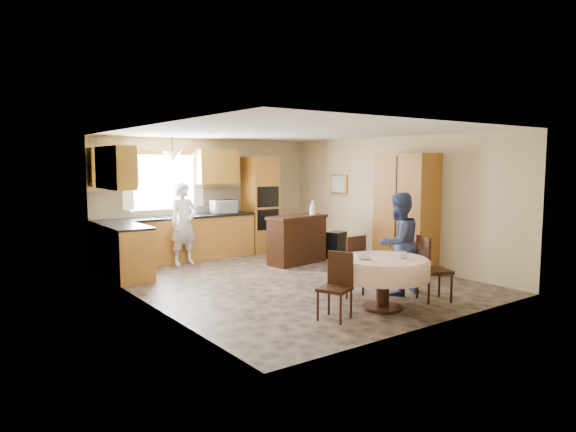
% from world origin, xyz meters
% --- Properties ---
extents(floor, '(5.00, 6.00, 0.01)m').
position_xyz_m(floor, '(0.00, 0.00, 0.00)').
color(floor, brown).
rests_on(floor, ground).
extents(ceiling, '(5.00, 6.00, 0.01)m').
position_xyz_m(ceiling, '(0.00, 0.00, 2.50)').
color(ceiling, white).
rests_on(ceiling, wall_back).
extents(wall_back, '(5.00, 0.02, 2.50)m').
position_xyz_m(wall_back, '(0.00, 3.00, 1.25)').
color(wall_back, tan).
rests_on(wall_back, floor).
extents(wall_front, '(5.00, 0.02, 2.50)m').
position_xyz_m(wall_front, '(0.00, -3.00, 1.25)').
color(wall_front, tan).
rests_on(wall_front, floor).
extents(wall_left, '(0.02, 6.00, 2.50)m').
position_xyz_m(wall_left, '(-2.50, 0.00, 1.25)').
color(wall_left, tan).
rests_on(wall_left, floor).
extents(wall_right, '(0.02, 6.00, 2.50)m').
position_xyz_m(wall_right, '(2.50, 0.00, 1.25)').
color(wall_right, tan).
rests_on(wall_right, floor).
extents(window, '(1.40, 0.03, 1.10)m').
position_xyz_m(window, '(-1.00, 2.98, 1.60)').
color(window, white).
rests_on(window, wall_back).
extents(curtain_left, '(0.22, 0.02, 1.15)m').
position_xyz_m(curtain_left, '(-1.75, 2.93, 1.65)').
color(curtain_left, white).
rests_on(curtain_left, wall_back).
extents(curtain_right, '(0.22, 0.02, 1.15)m').
position_xyz_m(curtain_right, '(-0.25, 2.93, 1.65)').
color(curtain_right, white).
rests_on(curtain_right, wall_back).
extents(base_cab_back, '(3.30, 0.60, 0.88)m').
position_xyz_m(base_cab_back, '(-0.85, 2.70, 0.44)').
color(base_cab_back, '#CF8737').
rests_on(base_cab_back, floor).
extents(counter_back, '(3.30, 0.64, 0.04)m').
position_xyz_m(counter_back, '(-0.85, 2.70, 0.90)').
color(counter_back, black).
rests_on(counter_back, base_cab_back).
extents(base_cab_left, '(0.60, 1.20, 0.88)m').
position_xyz_m(base_cab_left, '(-2.20, 1.80, 0.44)').
color(base_cab_left, '#CF8737').
rests_on(base_cab_left, floor).
extents(counter_left, '(0.64, 1.20, 0.04)m').
position_xyz_m(counter_left, '(-2.20, 1.80, 0.90)').
color(counter_left, black).
rests_on(counter_left, base_cab_left).
extents(backsplash, '(3.30, 0.02, 0.55)m').
position_xyz_m(backsplash, '(-0.85, 2.99, 1.18)').
color(backsplash, beige).
rests_on(backsplash, wall_back).
extents(wall_cab_left, '(0.85, 0.33, 0.72)m').
position_xyz_m(wall_cab_left, '(-2.05, 2.83, 1.91)').
color(wall_cab_left, '#B5852D').
rests_on(wall_cab_left, wall_back).
extents(wall_cab_right, '(0.90, 0.33, 0.72)m').
position_xyz_m(wall_cab_right, '(0.15, 2.83, 1.91)').
color(wall_cab_right, '#B5852D').
rests_on(wall_cab_right, wall_back).
extents(wall_cab_side, '(0.33, 1.20, 0.72)m').
position_xyz_m(wall_cab_side, '(-2.33, 1.80, 1.91)').
color(wall_cab_side, '#B5852D').
rests_on(wall_cab_side, wall_left).
extents(oven_tower, '(0.66, 0.62, 2.12)m').
position_xyz_m(oven_tower, '(1.15, 2.69, 1.06)').
color(oven_tower, '#CF8737').
rests_on(oven_tower, floor).
extents(oven_upper, '(0.56, 0.01, 0.45)m').
position_xyz_m(oven_upper, '(1.15, 2.38, 1.25)').
color(oven_upper, black).
rests_on(oven_upper, oven_tower).
extents(oven_lower, '(0.56, 0.01, 0.45)m').
position_xyz_m(oven_lower, '(1.15, 2.38, 0.75)').
color(oven_lower, black).
rests_on(oven_lower, oven_tower).
extents(pendant, '(0.36, 0.36, 0.18)m').
position_xyz_m(pendant, '(-1.00, 2.50, 2.12)').
color(pendant, beige).
rests_on(pendant, ceiling).
extents(sideboard, '(1.32, 0.70, 0.90)m').
position_xyz_m(sideboard, '(0.98, 1.09, 0.45)').
color(sideboard, '#331A0D').
rests_on(sideboard, floor).
extents(space_heater, '(0.47, 0.39, 0.56)m').
position_xyz_m(space_heater, '(1.98, 1.06, 0.28)').
color(space_heater, black).
rests_on(space_heater, floor).
extents(cupboard, '(0.57, 1.13, 2.16)m').
position_xyz_m(cupboard, '(2.22, -0.60, 1.08)').
color(cupboard, '#CF8737').
rests_on(cupboard, floor).
extents(dining_table, '(1.25, 1.25, 0.71)m').
position_xyz_m(dining_table, '(0.01, -2.13, 0.55)').
color(dining_table, '#331A0D').
rests_on(dining_table, floor).
extents(chair_left, '(0.49, 0.49, 0.85)m').
position_xyz_m(chair_left, '(-0.78, -2.08, 0.47)').
color(chair_left, '#331A0D').
rests_on(chair_left, floor).
extents(chair_back, '(0.41, 0.41, 0.92)m').
position_xyz_m(chair_back, '(0.13, -1.37, 0.51)').
color(chair_back, '#331A0D').
rests_on(chair_back, floor).
extents(chair_right, '(0.54, 0.54, 0.94)m').
position_xyz_m(chair_right, '(0.86, -2.25, 0.52)').
color(chair_right, '#331A0D').
rests_on(chair_right, floor).
extents(framed_picture, '(0.06, 0.52, 0.43)m').
position_xyz_m(framed_picture, '(2.47, 1.54, 1.52)').
color(framed_picture, '#C9893B').
rests_on(framed_picture, wall_right).
extents(microwave, '(0.52, 0.36, 0.28)m').
position_xyz_m(microwave, '(0.19, 2.65, 1.06)').
color(microwave, silver).
rests_on(microwave, counter_back).
extents(person_sink, '(0.63, 0.45, 1.61)m').
position_xyz_m(person_sink, '(-0.88, 2.30, 0.81)').
color(person_sink, silver).
rests_on(person_sink, floor).
extents(person_dining, '(0.77, 0.60, 1.55)m').
position_xyz_m(person_dining, '(0.80, -1.70, 0.77)').
color(person_dining, navy).
rests_on(person_dining, floor).
extents(bowl_sideboard, '(0.25, 0.25, 0.05)m').
position_xyz_m(bowl_sideboard, '(0.75, 1.09, 0.92)').
color(bowl_sideboard, '#B2B2B2').
rests_on(bowl_sideboard, sideboard).
extents(bottle_sideboard, '(0.15, 0.15, 0.34)m').
position_xyz_m(bottle_sideboard, '(1.36, 1.09, 1.06)').
color(bottle_sideboard, silver).
rests_on(bottle_sideboard, sideboard).
extents(cup_table, '(0.14, 0.14, 0.09)m').
position_xyz_m(cup_table, '(0.20, -2.31, 0.75)').
color(cup_table, '#B2B2B2').
rests_on(cup_table, dining_table).
extents(bowl_table, '(0.23, 0.23, 0.06)m').
position_xyz_m(bowl_table, '(-0.27, -2.04, 0.74)').
color(bowl_table, '#B2B2B2').
rests_on(bowl_table, dining_table).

